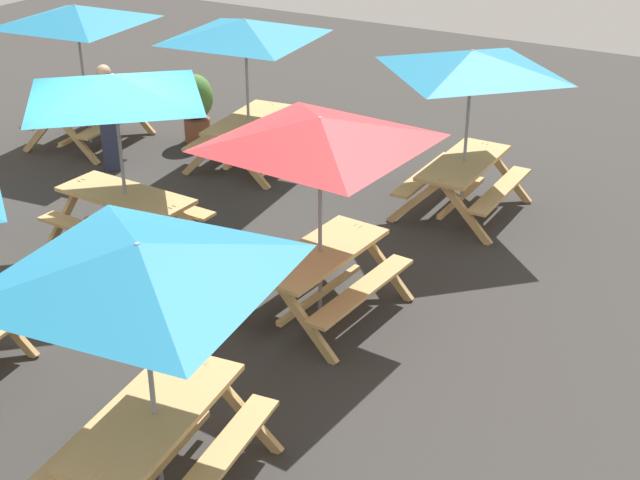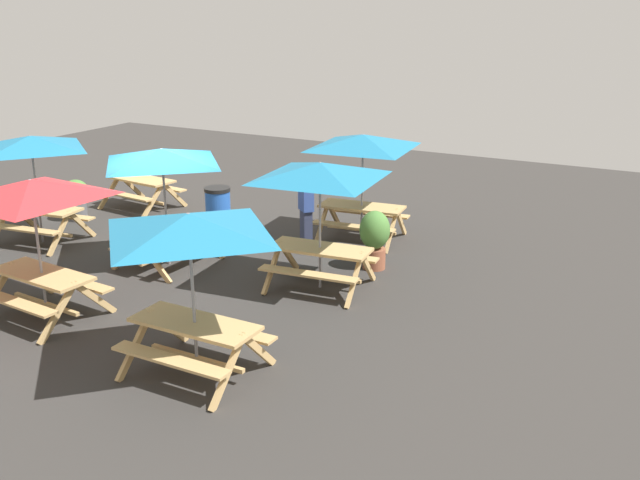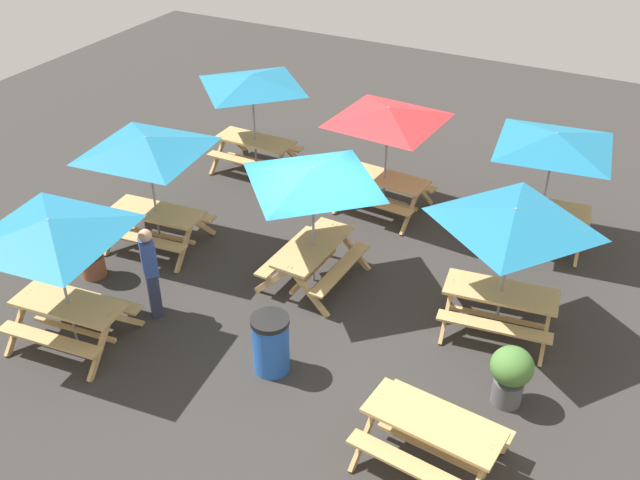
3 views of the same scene
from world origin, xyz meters
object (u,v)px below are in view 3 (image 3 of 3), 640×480
picnic_table_5 (52,237)px  picnic_table_7 (554,148)px  picnic_table_1 (313,184)px  picnic_table_6 (252,88)px  picnic_table_4 (432,431)px  person_standing (150,270)px  picnic_table_0 (148,153)px  picnic_table_2 (388,122)px  trash_bin_blue (271,344)px  potted_plant_0 (89,246)px  potted_plant_1 (511,373)px  picnic_table_3 (513,226)px

picnic_table_5 → picnic_table_7: bearing=-139.0°
picnic_table_1 → picnic_table_6: 4.57m
picnic_table_4 → picnic_table_7: (-0.00, -6.11, 1.43)m
picnic_table_7 → person_standing: picnic_table_7 is taller
picnic_table_0 → picnic_table_5: 2.93m
picnic_table_2 → picnic_table_4: (-3.15, 5.80, -1.43)m
picnic_table_5 → trash_bin_blue: picnic_table_5 is taller
picnic_table_1 → picnic_table_2: (-0.12, -2.92, 0.00)m
picnic_table_1 → potted_plant_0: (3.65, 1.71, -1.35)m
trash_bin_blue → picnic_table_7: bearing=-116.6°
potted_plant_1 → potted_plant_0: bearing=2.7°
picnic_table_6 → picnic_table_5: bearing=94.9°
picnic_table_5 → person_standing: 1.75m
picnic_table_4 → potted_plant_1: size_ratio=1.98×
picnic_table_5 → picnic_table_6: 6.48m
picnic_table_7 → person_standing: bearing=38.0°
trash_bin_blue → potted_plant_1: (-3.40, -0.97, 0.07)m
picnic_table_0 → picnic_table_1: 3.22m
potted_plant_0 → potted_plant_1: potted_plant_0 is taller
picnic_table_3 → trash_bin_blue: picnic_table_3 is taller
picnic_table_2 → person_standing: picnic_table_2 is taller
potted_plant_0 → person_standing: size_ratio=0.69×
picnic_table_4 → picnic_table_7: bearing=-84.2°
trash_bin_blue → potted_plant_1: 3.53m
potted_plant_0 → picnic_table_4: bearing=170.3°
picnic_table_6 → person_standing: (-1.27, 5.30, -1.10)m
picnic_table_7 → person_standing: (5.22, 5.27, -1.10)m
picnic_table_0 → potted_plant_0: size_ratio=2.44×
picnic_table_4 → picnic_table_6: picnic_table_6 is taller
picnic_table_3 → picnic_table_4: picnic_table_3 is taller
picnic_table_2 → trash_bin_blue: picnic_table_2 is taller
picnic_table_5 → potted_plant_0: bearing=-63.1°
picnic_table_2 → picnic_table_7: same height
picnic_table_7 → picnic_table_0: bearing=21.5°
picnic_table_2 → picnic_table_5: (2.78, 6.13, 0.00)m
picnic_table_4 → person_standing: person_standing is taller
picnic_table_0 → picnic_table_7: same height
picnic_table_0 → person_standing: bearing=120.1°
picnic_table_5 → potted_plant_0: (0.99, -1.51, -1.35)m
potted_plant_1 → picnic_table_5: bearing=15.9°
trash_bin_blue → person_standing: size_ratio=0.59×
picnic_table_2 → picnic_table_6: (3.34, -0.33, 0.00)m
picnic_table_0 → picnic_table_5: same height
picnic_table_1 → picnic_table_5: 4.17m
picnic_table_7 → picnic_table_2: bearing=-1.7°
picnic_table_2 → potted_plant_0: bearing=54.9°
picnic_table_5 → trash_bin_blue: 3.60m
picnic_table_1 → person_standing: picnic_table_1 is taller
picnic_table_7 → picnic_table_1: bearing=37.3°
trash_bin_blue → potted_plant_1: bearing=-164.0°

